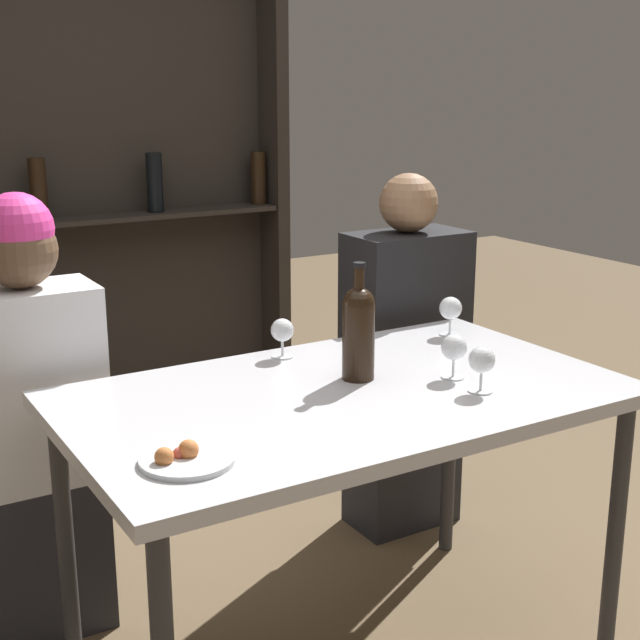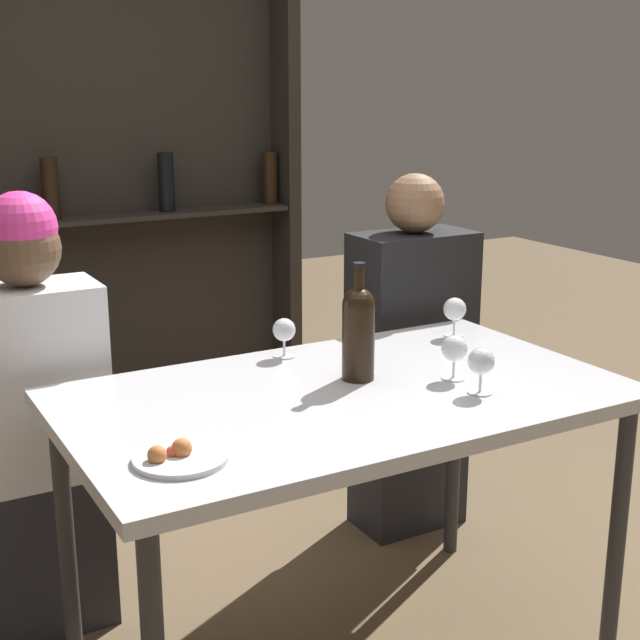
% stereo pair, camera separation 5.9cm
% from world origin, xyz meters
% --- Properties ---
extents(dining_table, '(1.35, 0.79, 0.77)m').
position_xyz_m(dining_table, '(0.00, 0.00, 0.70)').
color(dining_table, silver).
rests_on(dining_table, ground_plane).
extents(wine_rack_wall, '(1.68, 0.21, 2.28)m').
position_xyz_m(wine_rack_wall, '(-0.00, 1.92, 1.14)').
color(wine_rack_wall, '#28231E').
rests_on(wine_rack_wall, ground_plane).
extents(wine_bottle, '(0.08, 0.08, 0.30)m').
position_xyz_m(wine_bottle, '(0.08, 0.06, 0.90)').
color(wine_bottle, black).
rests_on(wine_bottle, dining_table).
extents(wine_glass_0, '(0.07, 0.07, 0.11)m').
position_xyz_m(wine_glass_0, '(0.29, -0.06, 0.84)').
color(wine_glass_0, silver).
rests_on(wine_glass_0, dining_table).
extents(wine_glass_1, '(0.06, 0.06, 0.11)m').
position_xyz_m(wine_glass_1, '(-0.00, 0.32, 0.84)').
color(wine_glass_1, silver).
rests_on(wine_glass_1, dining_table).
extents(wine_glass_2, '(0.07, 0.07, 0.11)m').
position_xyz_m(wine_glass_2, '(0.27, -0.18, 0.84)').
color(wine_glass_2, silver).
rests_on(wine_glass_2, dining_table).
extents(wine_glass_3, '(0.07, 0.07, 0.12)m').
position_xyz_m(wine_glass_3, '(0.53, 0.25, 0.84)').
color(wine_glass_3, silver).
rests_on(wine_glass_3, dining_table).
extents(food_plate_0, '(0.19, 0.19, 0.04)m').
position_xyz_m(food_plate_0, '(-0.50, -0.20, 0.78)').
color(food_plate_0, silver).
rests_on(food_plate_0, dining_table).
extents(seated_person_left, '(0.36, 0.22, 1.23)m').
position_xyz_m(seated_person_left, '(-0.62, 0.58, 0.60)').
color(seated_person_left, '#26262B').
rests_on(seated_person_left, ground_plane).
extents(seated_person_right, '(0.40, 0.22, 1.21)m').
position_xyz_m(seated_person_right, '(0.61, 0.58, 0.57)').
color(seated_person_right, '#26262B').
rests_on(seated_person_right, ground_plane).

